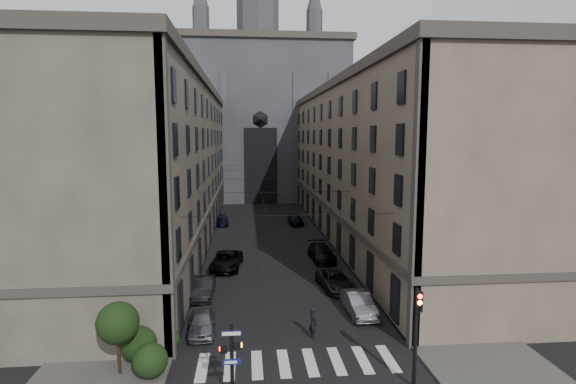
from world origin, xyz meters
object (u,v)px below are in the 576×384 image
object	(u,v)px
gothic_tower	(259,110)
pedestrian	(313,323)
car_right_midnear	(335,281)
car_left_far	(222,220)
pedestrian_signal_left	(232,357)
car_right_midfar	(322,253)
car_right_far	(295,219)
car_right_near	(359,304)
car_left_midnear	(203,288)
traffic_light_right	(417,326)
car_left_near	(202,322)
car_left_midfar	(226,261)

from	to	relation	value
gothic_tower	pedestrian	distance (m)	69.04
car_right_midnear	pedestrian	distance (m)	9.37
car_left_far	car_right_midnear	world-z (taller)	car_right_midnear
pedestrian_signal_left	car_right_midfar	bearing A→B (deg)	70.73
car_right_far	car_right_midnear	bearing A→B (deg)	-93.43
car_right_midnear	pedestrian	bearing A→B (deg)	-115.82
pedestrian_signal_left	car_right_near	world-z (taller)	pedestrian_signal_left
car_left_midnear	car_right_far	bearing A→B (deg)	70.98
traffic_light_right	car_right_midnear	distance (m)	15.14
car_right_midfar	car_left_midnear	bearing A→B (deg)	-142.30
gothic_tower	car_left_midnear	distance (m)	61.76
car_left_midnear	car_right_far	xyz separation A→B (m)	(10.40, 27.96, 0.02)
car_left_far	pedestrian	bearing A→B (deg)	-81.63
car_left_near	car_right_near	bearing A→B (deg)	7.50
traffic_light_right	car_left_midfar	world-z (taller)	traffic_light_right
traffic_light_right	car_right_midnear	bearing A→B (deg)	94.07
car_left_far	car_right_far	bearing A→B (deg)	-7.56
car_left_far	car_right_near	bearing A→B (deg)	-74.39
car_left_near	car_right_midfar	xyz separation A→B (m)	(10.54, 15.99, 0.08)
gothic_tower	car_right_near	size ratio (longest dim) A/B	12.46
traffic_light_right	car_right_midnear	xyz separation A→B (m)	(-1.06, 14.88, -2.58)
car_left_near	car_right_near	world-z (taller)	car_right_near
car_right_midfar	car_left_far	bearing A→B (deg)	116.88
pedestrian_signal_left	car_right_midnear	size ratio (longest dim) A/B	0.78
pedestrian_signal_left	pedestrian	world-z (taller)	pedestrian_signal_left
car_left_far	car_right_midfar	world-z (taller)	car_right_midfar
car_left_midnear	car_right_near	size ratio (longest dim) A/B	0.98
car_left_midfar	car_right_midfar	world-z (taller)	car_left_midfar
car_right_midnear	car_right_far	size ratio (longest dim) A/B	1.13
car_right_midfar	car_left_midfar	bearing A→B (deg)	-170.80
car_left_midfar	car_right_far	bearing A→B (deg)	72.58
car_left_midfar	car_right_midfar	xyz separation A→B (m)	(9.54, 2.07, -0.01)
car_left_midnear	car_left_midfar	xyz separation A→B (m)	(1.52, 7.45, 0.05)
gothic_tower	car_left_near	distance (m)	67.94
car_left_midnear	car_left_far	size ratio (longest dim) A/B	1.03
car_right_far	car_left_midfar	bearing A→B (deg)	-117.57
car_left_far	car_right_midnear	distance (m)	29.86
car_left_midnear	pedestrian	size ratio (longest dim) A/B	2.26
car_left_midnear	car_right_far	distance (m)	29.83
car_left_far	car_right_midfar	size ratio (longest dim) A/B	0.82
car_left_far	car_right_midnear	xyz separation A→B (m)	(10.74, -27.86, 0.07)
pedestrian_signal_left	car_left_far	bearing A→B (deg)	93.56
pedestrian_signal_left	car_left_midfar	xyz separation A→B (m)	(-1.17, 21.87, -1.53)
car_right_midnear	car_left_midnear	bearing A→B (deg)	178.84
car_left_far	gothic_tower	bearing A→B (deg)	75.18
car_left_near	car_right_midnear	xyz separation A→B (m)	(10.23, 7.36, 0.00)
traffic_light_right	pedestrian	bearing A→B (deg)	124.99
pedestrian_signal_left	car_left_midfar	distance (m)	21.96
car_left_midnear	car_right_far	world-z (taller)	car_right_far
car_left_midfar	pedestrian	size ratio (longest dim) A/B	2.84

